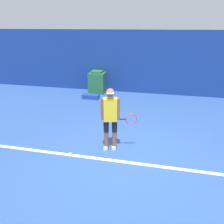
# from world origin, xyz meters

# --- Properties ---
(ground_plane) EXTENTS (24.00, 24.00, 0.00)m
(ground_plane) POSITION_xyz_m (0.00, 0.00, 0.00)
(ground_plane) COLOR #2D5193
(back_wall) EXTENTS (24.00, 0.10, 2.93)m
(back_wall) POSITION_xyz_m (0.00, 5.79, 1.46)
(back_wall) COLOR navy
(back_wall) RESTS_ON ground_plane
(court_baseline) EXTENTS (21.60, 0.10, 0.01)m
(court_baseline) POSITION_xyz_m (0.00, -0.21, 0.01)
(court_baseline) COLOR white
(court_baseline) RESTS_ON ground_plane
(tennis_player) EXTENTS (0.91, 0.35, 1.69)m
(tennis_player) POSITION_xyz_m (-0.41, 0.36, 0.94)
(tennis_player) COLOR brown
(tennis_player) RESTS_ON ground_plane
(tennis_ball) EXTENTS (0.07, 0.07, 0.07)m
(tennis_ball) POSITION_xyz_m (-1.37, -0.19, 0.03)
(tennis_ball) COLOR #D1E533
(tennis_ball) RESTS_ON ground_plane
(covered_chair) EXTENTS (0.76, 0.69, 1.08)m
(covered_chair) POSITION_xyz_m (-2.23, 5.35, 0.52)
(covered_chair) COLOR #28663D
(covered_chair) RESTS_ON ground_plane
(equipment_bag) EXTENTS (0.75, 0.33, 0.19)m
(equipment_bag) POSITION_xyz_m (-2.26, 4.34, 0.10)
(equipment_bag) COLOR #1E3D99
(equipment_bag) RESTS_ON ground_plane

